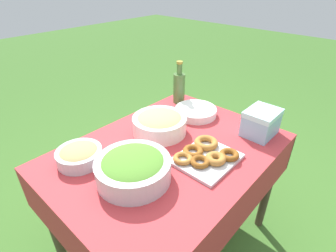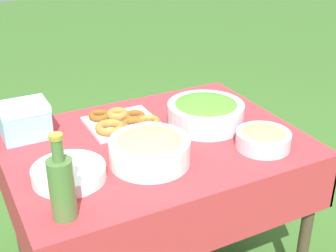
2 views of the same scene
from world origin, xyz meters
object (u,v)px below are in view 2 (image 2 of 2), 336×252
Objects in this scene: donut_platter at (122,121)px; bread_bowl at (263,138)px; plate_stack at (69,173)px; salad_bowl at (206,112)px; pasta_bowl at (150,149)px; olive_oil_bottle at (62,186)px; cooler_box at (25,120)px.

bread_bowl reaches higher than donut_platter.
salad_bowl is at bearing 13.21° from plate_stack.
donut_platter is at bearing 85.70° from pasta_bowl.
donut_platter is 1.51× the size of bread_bowl.
pasta_bowl is at bearing -152.79° from salad_bowl.
donut_platter is 0.44m from plate_stack.
donut_platter is 1.13× the size of olive_oil_bottle.
plate_stack is 1.35× the size of cooler_box.
donut_platter reaches higher than plate_stack.
plate_stack is at bearing -81.19° from cooler_box.
pasta_bowl is 1.40× the size of bread_bowl.
cooler_box is (-0.06, 0.39, 0.05)m from plate_stack.
bread_bowl is (0.42, -0.43, 0.02)m from donut_platter.
pasta_bowl reaches higher than plate_stack.
plate_stack is at bearing -166.79° from salad_bowl.
bread_bowl is (0.44, -0.10, -0.02)m from pasta_bowl.
plate_stack is 0.90× the size of olive_oil_bottle.
bread_bowl is at bearing -9.58° from plate_stack.
salad_bowl is at bearing -18.86° from cooler_box.
donut_platter is at bearing 134.29° from bread_bowl.
salad_bowl reaches higher than bread_bowl.
plate_stack is 0.40m from cooler_box.
pasta_bowl reaches higher than bread_bowl.
pasta_bowl is 0.93× the size of donut_platter.
cooler_box is at bearing 147.09° from bread_bowl.
salad_bowl is at bearing 26.10° from olive_oil_bottle.
bread_bowl is (0.09, -0.28, -0.02)m from salad_bowl.
salad_bowl reaches higher than pasta_bowl.
pasta_bowl is at bearing 167.71° from bread_bowl.
olive_oil_bottle is at bearing -128.01° from donut_platter.
pasta_bowl is 1.05× the size of olive_oil_bottle.
salad_bowl is 0.39m from pasta_bowl.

